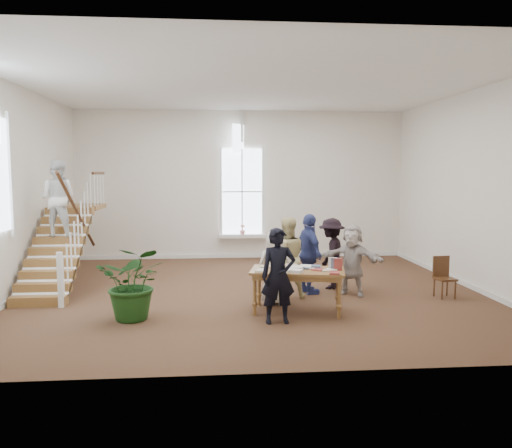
{
  "coord_description": "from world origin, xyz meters",
  "views": [
    {
      "loc": [
        -0.83,
        -10.82,
        2.66
      ],
      "look_at": [
        0.1,
        0.4,
        1.48
      ],
      "focal_mm": 35.0,
      "sensor_mm": 36.0,
      "label": 1
    }
  ],
  "objects": [
    {
      "name": "woman_cluster_c",
      "position": [
        2.1,
        -0.43,
        0.77
      ],
      "size": [
        1.45,
        1.12,
        1.53
      ],
      "primitive_type": "imported",
      "rotation": [
        0.0,
        0.0,
        5.74
      ],
      "color": "beige",
      "rests_on": "ground"
    },
    {
      "name": "elderly_woman",
      "position": [
        0.36,
        -1.05,
        0.75
      ],
      "size": [
        0.83,
        0.64,
        1.51
      ],
      "primitive_type": "imported",
      "rotation": [
        0.0,
        0.0,
        2.91
      ],
      "color": "silver",
      "rests_on": "ground"
    },
    {
      "name": "ground",
      "position": [
        0.0,
        0.0,
        0.0
      ],
      "size": [
        10.0,
        10.0,
        0.0
      ],
      "primitive_type": "plane",
      "color": "#45281B",
      "rests_on": "ground"
    },
    {
      "name": "floor_plant",
      "position": [
        -2.29,
        -1.88,
        0.67
      ],
      "size": [
        1.31,
        1.16,
        1.35
      ],
      "primitive_type": "imported",
      "rotation": [
        0.0,
        0.0,
        -0.09
      ],
      "color": "#163C13",
      "rests_on": "ground"
    },
    {
      "name": "library_table",
      "position": [
        0.72,
        -1.65,
        0.73
      ],
      "size": [
        1.89,
        1.22,
        0.88
      ],
      "rotation": [
        0.0,
        0.0,
        -0.21
      ],
      "color": "brown",
      "rests_on": "ground"
    },
    {
      "name": "woman_cluster_b",
      "position": [
        1.8,
        0.22,
        0.81
      ],
      "size": [
        1.03,
        1.2,
        1.61
      ],
      "primitive_type": "imported",
      "rotation": [
        0.0,
        0.0,
        4.2
      ],
      "color": "black",
      "rests_on": "ground"
    },
    {
      "name": "room_shell",
      "position": [
        -0.0,
        4.39,
        0.4
      ],
      "size": [
        10.49,
        10.0,
        10.0
      ],
      "color": "white",
      "rests_on": "ground"
    },
    {
      "name": "side_chair",
      "position": [
        3.99,
        -0.77,
        0.48
      ],
      "size": [
        0.42,
        0.42,
        0.87
      ],
      "rotation": [
        0.0,
        0.0,
        0.11
      ],
      "color": "#371D0F",
      "rests_on": "ground"
    },
    {
      "name": "police_officer",
      "position": [
        0.26,
        -2.3,
        0.84
      ],
      "size": [
        0.64,
        0.44,
        1.69
      ],
      "primitive_type": "imported",
      "rotation": [
        0.0,
        0.0,
        0.06
      ],
      "color": "black",
      "rests_on": "ground"
    },
    {
      "name": "person_yellow",
      "position": [
        0.66,
        -0.55,
        0.86
      ],
      "size": [
        0.89,
        0.72,
        1.71
      ],
      "primitive_type": "imported",
      "rotation": [
        0.0,
        0.0,
        3.23
      ],
      "color": "#D9C888",
      "rests_on": "ground"
    },
    {
      "name": "staircase",
      "position": [
        -4.34,
        0.75,
        1.62
      ],
      "size": [
        1.1,
        4.1,
        2.92
      ],
      "color": "brown",
      "rests_on": "ground"
    },
    {
      "name": "woman_cluster_a",
      "position": [
        1.2,
        -0.23,
        0.88
      ],
      "size": [
        0.69,
        1.1,
        1.75
      ],
      "primitive_type": "imported",
      "rotation": [
        0.0,
        0.0,
        1.85
      ],
      "color": "navy",
      "rests_on": "ground"
    }
  ]
}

